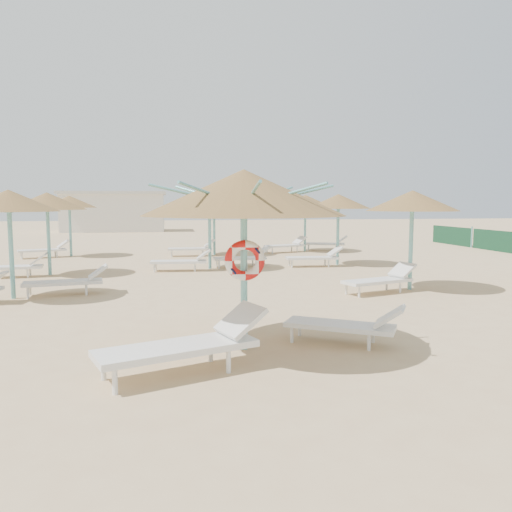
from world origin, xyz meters
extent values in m
plane|color=tan|center=(0.00, 0.00, 0.00)|extent=(120.00, 120.00, 0.00)
cylinder|color=#67B0B3|center=(-0.39, 0.13, 1.19)|extent=(0.11, 0.11, 2.38)
cone|color=brown|center=(-0.39, 0.13, 2.48)|extent=(3.17, 3.17, 0.71)
cylinder|color=#67B0B3|center=(-0.39, 0.13, 2.23)|extent=(0.20, 0.20, 0.12)
cylinder|color=#67B0B3|center=(0.34, 0.13, 2.43)|extent=(1.43, 0.04, 0.36)
cylinder|color=#67B0B3|center=(0.12, 0.64, 2.43)|extent=(1.04, 1.04, 0.36)
cylinder|color=#67B0B3|center=(-0.39, 0.86, 2.43)|extent=(0.04, 1.43, 0.36)
cylinder|color=#67B0B3|center=(-0.91, 0.64, 2.43)|extent=(1.04, 1.04, 0.36)
cylinder|color=#67B0B3|center=(-1.12, 0.13, 2.43)|extent=(1.43, 0.04, 0.36)
cylinder|color=#67B0B3|center=(-0.91, -0.39, 2.43)|extent=(1.04, 1.04, 0.36)
cylinder|color=#67B0B3|center=(-0.39, -0.60, 2.43)|extent=(0.04, 1.43, 0.36)
cylinder|color=#67B0B3|center=(0.12, -0.39, 2.43)|extent=(1.04, 1.04, 0.36)
torus|color=red|center=(-0.39, 0.03, 1.43)|extent=(0.63, 0.15, 0.63)
cylinder|color=white|center=(-2.22, -1.49, 0.16)|extent=(0.07, 0.07, 0.32)
cylinder|color=white|center=(-2.42, -0.96, 0.16)|extent=(0.07, 0.07, 0.32)
cylinder|color=white|center=(-0.77, -0.95, 0.16)|extent=(0.07, 0.07, 0.32)
cylinder|color=white|center=(-0.97, -0.42, 0.16)|extent=(0.07, 0.07, 0.32)
cube|color=white|center=(-1.46, -0.91, 0.37)|extent=(2.29, 1.43, 0.09)
cube|color=white|center=(-0.55, -0.57, 0.64)|extent=(0.76, 0.84, 0.42)
cylinder|color=white|center=(0.45, 0.35, 0.13)|extent=(0.06, 0.06, 0.26)
cylinder|color=white|center=(0.69, 0.75, 0.13)|extent=(0.06, 0.06, 0.26)
cylinder|color=white|center=(1.54, -0.30, 0.13)|extent=(0.06, 0.06, 0.26)
cylinder|color=white|center=(1.78, 0.10, 0.13)|extent=(0.06, 0.06, 0.26)
cube|color=white|center=(1.21, 0.16, 0.30)|extent=(1.83, 1.42, 0.08)
cube|color=white|center=(1.90, -0.25, 0.53)|extent=(0.68, 0.72, 0.34)
cylinder|color=#67B0B3|center=(-5.31, 5.24, 1.15)|extent=(0.11, 0.11, 2.30)
cone|color=brown|center=(-5.31, 5.24, 2.38)|extent=(2.32, 2.32, 0.52)
cylinder|color=#67B0B3|center=(-5.31, 5.24, 2.15)|extent=(0.20, 0.20, 0.12)
cylinder|color=white|center=(-4.96, 5.17, 0.14)|extent=(0.06, 0.06, 0.28)
cylinder|color=white|center=(-5.04, 5.67, 0.14)|extent=(0.06, 0.06, 0.28)
cylinder|color=white|center=(-3.63, 5.38, 0.14)|extent=(0.06, 0.06, 0.28)
cylinder|color=white|center=(-3.71, 5.88, 0.14)|extent=(0.06, 0.06, 0.28)
cube|color=white|center=(-4.21, 5.54, 0.32)|extent=(1.97, 0.91, 0.08)
cube|color=white|center=(-3.37, 5.68, 0.56)|extent=(0.57, 0.67, 0.36)
cylinder|color=#67B0B3|center=(-5.38, 9.35, 1.15)|extent=(0.11, 0.11, 2.30)
cone|color=brown|center=(-5.38, 9.35, 2.38)|extent=(2.44, 2.44, 0.55)
cylinder|color=#67B0B3|center=(-5.38, 9.35, 2.15)|extent=(0.20, 0.20, 0.12)
cylinder|color=white|center=(-5.91, 8.76, 0.14)|extent=(0.06, 0.06, 0.28)
cylinder|color=white|center=(-5.96, 9.26, 0.14)|extent=(0.06, 0.06, 0.28)
cube|color=white|center=(-6.48, 8.95, 0.32)|extent=(1.95, 0.81, 0.08)
cube|color=white|center=(-5.63, 9.04, 0.56)|extent=(0.54, 0.65, 0.36)
cylinder|color=#67B0B3|center=(-5.79, 15.13, 1.15)|extent=(0.11, 0.11, 2.30)
cone|color=brown|center=(-5.79, 15.13, 2.38)|extent=(2.30, 2.30, 0.52)
cylinder|color=#67B0B3|center=(-5.79, 15.13, 2.15)|extent=(0.20, 0.20, 0.12)
cylinder|color=white|center=(-7.56, 14.24, 0.14)|extent=(0.06, 0.06, 0.28)
cylinder|color=white|center=(-7.73, 14.71, 0.14)|extent=(0.06, 0.06, 0.28)
cylinder|color=white|center=(-6.29, 14.68, 0.14)|extent=(0.06, 0.06, 0.28)
cylinder|color=white|center=(-6.45, 15.15, 0.14)|extent=(0.06, 0.06, 0.28)
cube|color=white|center=(-6.89, 14.73, 0.32)|extent=(2.00, 1.21, 0.08)
cube|color=white|center=(-6.08, 15.01, 0.56)|extent=(0.65, 0.73, 0.36)
cylinder|color=#67B0B3|center=(-0.15, 9.97, 1.15)|extent=(0.11, 0.11, 2.30)
cone|color=brown|center=(-0.15, 9.97, 2.38)|extent=(2.46, 2.46, 0.55)
cylinder|color=#67B0B3|center=(-0.15, 9.97, 2.15)|extent=(0.20, 0.20, 0.12)
cylinder|color=white|center=(-2.06, 9.38, 0.14)|extent=(0.06, 0.06, 0.28)
cylinder|color=white|center=(-2.03, 9.87, 0.14)|extent=(0.06, 0.06, 0.28)
cylinder|color=white|center=(-0.72, 9.28, 0.14)|extent=(0.06, 0.06, 0.28)
cylinder|color=white|center=(-0.68, 9.78, 0.14)|extent=(0.06, 0.06, 0.28)
cube|color=white|center=(-1.25, 9.57, 0.32)|extent=(1.94, 0.75, 0.08)
cube|color=white|center=(-0.40, 9.51, 0.56)|extent=(0.53, 0.63, 0.36)
cylinder|color=white|center=(0.17, 9.96, 0.14)|extent=(0.06, 0.06, 0.28)
cylinder|color=white|center=(0.14, 10.46, 0.14)|extent=(0.06, 0.06, 0.28)
cylinder|color=white|center=(1.52, 10.06, 0.14)|extent=(0.06, 0.06, 0.28)
cylinder|color=white|center=(1.48, 10.56, 0.14)|extent=(0.06, 0.06, 0.28)
cube|color=white|center=(0.95, 10.27, 0.32)|extent=(1.94, 0.75, 0.08)
cube|color=white|center=(1.80, 10.33, 0.56)|extent=(0.53, 0.63, 0.36)
cylinder|color=#67B0B3|center=(0.43, 14.73, 1.15)|extent=(0.11, 0.11, 2.30)
cone|color=brown|center=(0.43, 14.73, 2.40)|extent=(2.88, 2.88, 0.65)
cylinder|color=#67B0B3|center=(0.43, 14.73, 2.15)|extent=(0.20, 0.20, 0.12)
cylinder|color=white|center=(-1.47, 14.09, 0.14)|extent=(0.06, 0.06, 0.28)
cylinder|color=white|center=(-1.46, 14.59, 0.14)|extent=(0.06, 0.06, 0.28)
cylinder|color=white|center=(-0.12, 14.07, 0.14)|extent=(0.06, 0.06, 0.28)
cylinder|color=white|center=(-0.11, 14.57, 0.14)|extent=(0.06, 0.06, 0.28)
cube|color=white|center=(-0.67, 14.33, 0.32)|extent=(1.91, 0.66, 0.08)
cube|color=white|center=(0.18, 14.31, 0.56)|extent=(0.50, 0.61, 0.36)
cylinder|color=#67B0B3|center=(4.82, 4.82, 1.15)|extent=(0.11, 0.11, 2.30)
cone|color=brown|center=(4.82, 4.82, 2.38)|extent=(2.42, 2.42, 0.54)
cylinder|color=#67B0B3|center=(4.82, 4.82, 2.15)|extent=(0.20, 0.20, 0.12)
cylinder|color=white|center=(3.04, 3.93, 0.14)|extent=(0.06, 0.06, 0.28)
cylinder|color=white|center=(2.88, 4.40, 0.14)|extent=(0.06, 0.06, 0.28)
cylinder|color=white|center=(4.32, 4.35, 0.14)|extent=(0.06, 0.06, 0.28)
cylinder|color=white|center=(4.16, 4.83, 0.14)|extent=(0.06, 0.06, 0.28)
cube|color=white|center=(3.72, 4.42, 0.32)|extent=(2.00, 1.18, 0.08)
cube|color=white|center=(4.53, 4.68, 0.56)|extent=(0.65, 0.72, 0.36)
cylinder|color=#67B0B3|center=(4.69, 10.32, 1.15)|extent=(0.11, 0.11, 2.30)
cone|color=brown|center=(4.69, 10.32, 2.38)|extent=(2.38, 2.38, 0.54)
cylinder|color=#67B0B3|center=(4.69, 10.32, 2.15)|extent=(0.20, 0.20, 0.12)
cylinder|color=white|center=(2.77, 9.71, 0.14)|extent=(0.06, 0.06, 0.28)
cylinder|color=white|center=(2.80, 10.21, 0.14)|extent=(0.06, 0.06, 0.28)
cylinder|color=white|center=(4.12, 9.65, 0.14)|extent=(0.06, 0.06, 0.28)
cylinder|color=white|center=(4.15, 10.15, 0.14)|extent=(0.06, 0.06, 0.28)
cube|color=white|center=(3.59, 9.92, 0.32)|extent=(1.93, 0.71, 0.08)
cube|color=white|center=(4.44, 9.88, 0.56)|extent=(0.51, 0.62, 0.36)
cylinder|color=#67B0B3|center=(4.87, 15.60, 1.15)|extent=(0.11, 0.11, 2.30)
cone|color=brown|center=(4.87, 15.60, 2.39)|extent=(2.78, 2.78, 0.63)
cylinder|color=#67B0B3|center=(4.87, 15.60, 2.15)|extent=(0.20, 0.20, 0.12)
cylinder|color=white|center=(3.09, 14.71, 0.14)|extent=(0.06, 0.06, 0.28)
cylinder|color=white|center=(2.93, 15.19, 0.14)|extent=(0.06, 0.06, 0.28)
cylinder|color=white|center=(4.37, 15.13, 0.14)|extent=(0.06, 0.06, 0.28)
cylinder|color=white|center=(4.22, 15.61, 0.14)|extent=(0.06, 0.06, 0.28)
cube|color=white|center=(3.77, 15.20, 0.32)|extent=(2.00, 1.18, 0.08)
cube|color=white|center=(4.58, 15.46, 0.56)|extent=(0.65, 0.72, 0.36)
cylinder|color=white|center=(5.13, 15.91, 0.14)|extent=(0.06, 0.06, 0.28)
cylinder|color=white|center=(5.29, 16.38, 0.14)|extent=(0.06, 0.06, 0.28)
cylinder|color=white|center=(6.42, 15.49, 0.14)|extent=(0.06, 0.06, 0.28)
cylinder|color=white|center=(6.57, 15.97, 0.14)|extent=(0.06, 0.06, 0.28)
cube|color=white|center=(5.97, 15.90, 0.32)|extent=(2.00, 1.18, 0.08)
cube|color=white|center=(6.78, 15.64, 0.56)|extent=(0.65, 0.72, 0.36)
cube|color=silver|center=(-6.00, 35.00, 1.50)|extent=(8.00, 4.00, 3.00)
cube|color=beige|center=(-6.00, 35.00, 3.12)|extent=(8.40, 4.40, 0.25)
cube|color=#1B5336|center=(14.00, 14.00, 0.50)|extent=(0.08, 3.80, 1.00)
cube|color=#1B5336|center=(14.00, 18.00, 0.50)|extent=(0.08, 3.80, 1.00)
cylinder|color=#67B0B3|center=(14.00, 16.10, 0.55)|extent=(0.08, 0.08, 1.10)
camera|label=1|loc=(-1.53, -7.55, 2.32)|focal=35.00mm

